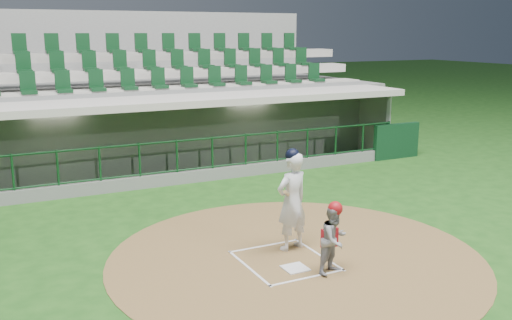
% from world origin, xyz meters
% --- Properties ---
extents(ground, '(120.00, 120.00, 0.00)m').
position_xyz_m(ground, '(0.00, 0.00, 0.00)').
color(ground, '#194513').
rests_on(ground, ground).
extents(dirt_circle, '(7.20, 7.20, 0.01)m').
position_xyz_m(dirt_circle, '(0.30, -0.20, 0.01)').
color(dirt_circle, brown).
rests_on(dirt_circle, ground).
extents(home_plate, '(0.43, 0.43, 0.02)m').
position_xyz_m(home_plate, '(0.00, -0.70, 0.02)').
color(home_plate, silver).
rests_on(home_plate, dirt_circle).
extents(batter_box_chalk, '(1.55, 1.80, 0.01)m').
position_xyz_m(batter_box_chalk, '(0.00, -0.30, 0.02)').
color(batter_box_chalk, silver).
rests_on(batter_box_chalk, ground).
extents(dugout_structure, '(16.40, 3.70, 3.00)m').
position_xyz_m(dugout_structure, '(-0.00, 7.82, 0.96)').
color(dugout_structure, slate).
rests_on(dugout_structure, ground).
extents(seating_deck, '(17.00, 6.72, 5.15)m').
position_xyz_m(seating_deck, '(0.00, 10.91, 1.42)').
color(seating_deck, slate).
rests_on(seating_deck, ground).
extents(batter, '(0.94, 0.95, 2.04)m').
position_xyz_m(batter, '(0.42, 0.19, 1.03)').
color(batter, silver).
rests_on(batter, dirt_circle).
extents(catcher, '(0.73, 0.65, 1.33)m').
position_xyz_m(catcher, '(0.53, -1.14, 0.66)').
color(catcher, gray).
rests_on(catcher, dirt_circle).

